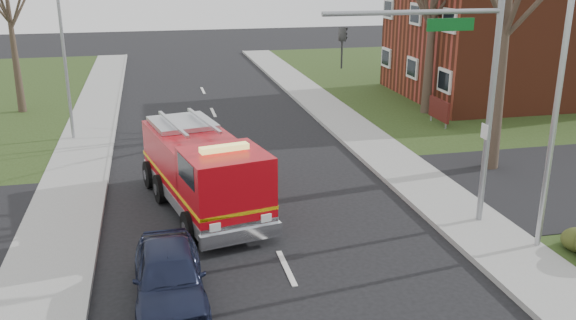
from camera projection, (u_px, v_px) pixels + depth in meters
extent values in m
plane|color=black|center=(286.00, 268.00, 16.29)|extent=(120.00, 120.00, 0.00)
cube|color=gray|center=(496.00, 243.00, 17.58)|extent=(2.40, 80.00, 0.15)
cube|color=gray|center=(41.00, 292.00, 14.95)|extent=(2.40, 80.00, 0.15)
cube|color=maroon|center=(533.00, 38.00, 35.89)|extent=(15.00, 10.00, 7.00)
cube|color=silver|center=(412.00, 68.00, 34.76)|extent=(0.12, 1.40, 1.20)
cube|color=#4B1411|center=(439.00, 109.00, 29.81)|extent=(0.12, 2.00, 1.00)
cylinder|color=gray|center=(446.00, 122.00, 29.21)|extent=(0.08, 0.08, 0.90)
cylinder|color=gray|center=(431.00, 114.00, 30.69)|extent=(0.08, 0.08, 0.90)
cone|color=#3C2F24|center=(506.00, 14.00, 21.99)|extent=(0.64, 0.64, 12.00)
cone|color=#3C2F24|center=(433.00, 14.00, 30.88)|extent=(0.56, 0.56, 10.50)
cone|color=#3C2F24|center=(11.00, 29.00, 31.30)|extent=(0.44, 0.44, 9.00)
cylinder|color=gray|center=(489.00, 118.00, 18.00)|extent=(0.18, 0.18, 6.80)
cylinder|color=gray|center=(414.00, 12.00, 16.48)|extent=(5.20, 0.14, 0.14)
cube|color=#0C591E|center=(451.00, 25.00, 16.82)|extent=(1.40, 0.06, 0.35)
imported|color=black|center=(344.00, 27.00, 16.16)|extent=(0.22, 0.18, 1.10)
cylinder|color=#B7BABF|center=(557.00, 105.00, 16.04)|extent=(0.16, 0.16, 8.40)
cylinder|color=gray|center=(65.00, 64.00, 26.73)|extent=(0.14, 0.14, 7.00)
cube|color=#B00810|center=(193.00, 159.00, 20.77)|extent=(3.25, 5.03, 1.87)
cube|color=#B00810|center=(226.00, 187.00, 17.81)|extent=(2.76, 2.76, 2.14)
cube|color=#B7BABF|center=(203.00, 190.00, 20.09)|extent=(3.76, 7.30, 0.40)
cube|color=#E5B20C|center=(202.00, 176.00, 19.94)|extent=(3.77, 7.30, 0.11)
cube|color=black|center=(237.00, 176.00, 16.76)|extent=(1.99, 0.51, 0.76)
cube|color=#E5D866|center=(224.00, 148.00, 17.44)|extent=(1.46, 0.61, 0.16)
cylinder|color=black|center=(190.00, 228.00, 17.59)|extent=(0.51, 1.03, 0.98)
cylinder|color=black|center=(264.00, 214.00, 18.52)|extent=(0.51, 1.03, 0.98)
cylinder|color=black|center=(150.00, 174.00, 21.97)|extent=(0.51, 1.03, 0.98)
cylinder|color=black|center=(211.00, 166.00, 22.90)|extent=(0.51, 1.03, 0.98)
imported|color=#171B32|center=(169.00, 275.00, 14.49)|extent=(1.71, 4.16, 1.41)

